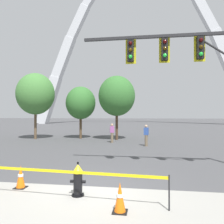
{
  "coord_description": "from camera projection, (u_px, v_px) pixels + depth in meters",
  "views": [
    {
      "loc": [
        1.79,
        -7.06,
        2.39
      ],
      "look_at": [
        -0.06,
        5.0,
        2.5
      ],
      "focal_mm": 36.58,
      "sensor_mm": 36.0,
      "label": 1
    }
  ],
  "objects": [
    {
      "name": "traffic_cone_by_hydrant",
      "position": [
        21.0,
        177.0,
        7.34
      ],
      "size": [
        0.36,
        0.36,
        0.73
      ],
      "color": "black",
      "rests_on": "ground"
    },
    {
      "name": "tree_far_left",
      "position": [
        36.0,
        94.0,
        21.82
      ],
      "size": [
        3.6,
        3.6,
        6.31
      ],
      "color": "brown",
      "rests_on": "ground"
    },
    {
      "name": "pedestrian_standing_center",
      "position": [
        146.0,
        135.0,
        16.94
      ],
      "size": [
        0.37,
        0.25,
        1.59
      ],
      "color": "brown",
      "rests_on": "ground"
    },
    {
      "name": "tree_left_mid",
      "position": [
        81.0,
        103.0,
        22.34
      ],
      "size": [
        2.91,
        2.91,
        5.09
      ],
      "color": "brown",
      "rests_on": "ground"
    },
    {
      "name": "ground_plane",
      "position": [
        90.0,
        189.0,
        7.23
      ],
      "size": [
        240.0,
        240.0,
        0.0
      ],
      "primitive_type": "plane",
      "color": "#474749"
    },
    {
      "name": "caution_tape_barrier",
      "position": [
        69.0,
        179.0,
        6.2
      ],
      "size": [
        5.33,
        0.43,
        0.89
      ],
      "color": "#232326",
      "rests_on": "ground"
    },
    {
      "name": "pedestrian_walking_left",
      "position": [
        112.0,
        133.0,
        19.01
      ],
      "size": [
        0.38,
        0.29,
        1.59
      ],
      "color": "brown",
      "rests_on": "ground"
    },
    {
      "name": "monument_arch",
      "position": [
        139.0,
        47.0,
        53.54
      ],
      "size": [
        50.72,
        2.39,
        41.09
      ],
      "color": "silver",
      "rests_on": "ground"
    },
    {
      "name": "tree_center_left",
      "position": [
        117.0,
        96.0,
        21.22
      ],
      "size": [
        3.4,
        3.4,
        5.96
      ],
      "color": "#473323",
      "rests_on": "ground"
    },
    {
      "name": "traffic_signal_gantry",
      "position": [
        211.0,
        64.0,
        9.09
      ],
      "size": [
        7.82,
        0.44,
        6.0
      ],
      "color": "#232326",
      "rests_on": "ground"
    },
    {
      "name": "traffic_cone_mid_sidewalk",
      "position": [
        120.0,
        198.0,
        5.53
      ],
      "size": [
        0.36,
        0.36,
        0.73
      ],
      "color": "black",
      "rests_on": "ground"
    },
    {
      "name": "fire_hydrant",
      "position": [
        78.0,
        180.0,
        6.65
      ],
      "size": [
        0.46,
        0.48,
        0.99
      ],
      "color": "black",
      "rests_on": "ground"
    }
  ]
}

